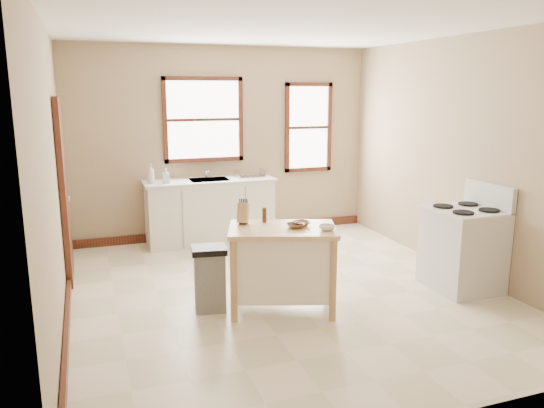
{
  "coord_description": "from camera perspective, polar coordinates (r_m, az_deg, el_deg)",
  "views": [
    {
      "loc": [
        -1.96,
        -5.14,
        2.17
      ],
      "look_at": [
        0.01,
        0.4,
        0.9
      ],
      "focal_mm": 35.0,
      "sensor_mm": 36.0,
      "label": 1
    }
  ],
  "objects": [
    {
      "name": "faucet",
      "position": [
        7.78,
        -7.08,
        3.65
      ],
      "size": [
        0.03,
        0.03,
        0.22
      ],
      "primitive_type": "cylinder",
      "color": "silver",
      "rests_on": "sink_counter"
    },
    {
      "name": "ceiling",
      "position": [
        5.53,
        1.37,
        18.7
      ],
      "size": [
        5.0,
        5.0,
        0.0
      ],
      "primitive_type": "plane",
      "rotation": [
        3.14,
        0.0,
        0.0
      ],
      "color": "white",
      "rests_on": "ground"
    },
    {
      "name": "door_left",
      "position": [
        6.54,
        -21.48,
        1.44
      ],
      "size": [
        0.06,
        0.9,
        2.1
      ],
      "primitive_type": "cube",
      "color": "#421712",
      "rests_on": "ground"
    },
    {
      "name": "baseboard_back",
      "position": [
        8.13,
        -4.98,
        -2.92
      ],
      "size": [
        4.5,
        0.04,
        0.12
      ],
      "primitive_type": "cube",
      "color": "#421712",
      "rests_on": "ground"
    },
    {
      "name": "sink_counter",
      "position": [
        7.71,
        -6.68,
        -0.73
      ],
      "size": [
        1.86,
        0.62,
        0.92
      ],
      "primitive_type": null,
      "color": "silver",
      "rests_on": "ground"
    },
    {
      "name": "knife_block",
      "position": [
        5.31,
        -3.14,
        -1.09
      ],
      "size": [
        0.14,
        0.14,
        0.2
      ],
      "primitive_type": null,
      "rotation": [
        0.0,
        0.0,
        -0.52
      ],
      "color": "tan",
      "rests_on": "kitchen_island"
    },
    {
      "name": "soap_bottle_a",
      "position": [
        7.44,
        -12.92,
        3.21
      ],
      "size": [
        0.12,
        0.12,
        0.26
      ],
      "primitive_type": "imported",
      "rotation": [
        0.0,
        0.0,
        0.25
      ],
      "color": "#B2B2B2",
      "rests_on": "sink_counter"
    },
    {
      "name": "pepper_grinder",
      "position": [
        5.37,
        -0.83,
        -1.19
      ],
      "size": [
        0.05,
        0.05,
        0.15
      ],
      "primitive_type": "cylinder",
      "rotation": [
        0.0,
        0.0,
        -0.24
      ],
      "color": "#482713",
      "rests_on": "kitchen_island"
    },
    {
      "name": "baseboard_left",
      "position": [
        5.56,
        -21.12,
        -11.01
      ],
      "size": [
        0.04,
        5.0,
        0.12
      ],
      "primitive_type": "cube",
      "color": "#421712",
      "rests_on": "ground"
    },
    {
      "name": "window_side",
      "position": [
        8.32,
        3.92,
        8.21
      ],
      "size": [
        0.77,
        0.06,
        1.37
      ],
      "primitive_type": null,
      "color": "#421712",
      "rests_on": "wall_back"
    },
    {
      "name": "bowl_c",
      "position": [
        5.11,
        5.92,
        -2.56
      ],
      "size": [
        0.2,
        0.2,
        0.05
      ],
      "primitive_type": "imported",
      "rotation": [
        0.0,
        0.0,
        -0.38
      ],
      "color": "silver",
      "rests_on": "kitchen_island"
    },
    {
      "name": "wall_left",
      "position": [
        5.2,
        -22.58,
        2.71
      ],
      "size": [
        0.04,
        5.0,
        2.8
      ],
      "primitive_type": "cube",
      "color": "#9F8268",
      "rests_on": "ground"
    },
    {
      "name": "wall_back",
      "position": [
        7.92,
        -5.21,
        6.54
      ],
      "size": [
        4.5,
        0.04,
        2.8
      ],
      "primitive_type": "cube",
      "color": "#9F8268",
      "rests_on": "ground"
    },
    {
      "name": "bowl_a",
      "position": [
        5.17,
        2.5,
        -2.35
      ],
      "size": [
        0.18,
        0.18,
        0.04
      ],
      "primitive_type": "imported",
      "rotation": [
        0.0,
        0.0,
        -0.02
      ],
      "color": "brown",
      "rests_on": "kitchen_island"
    },
    {
      "name": "gas_stove",
      "position": [
        6.2,
        19.89,
        -3.37
      ],
      "size": [
        0.73,
        0.74,
        1.17
      ],
      "primitive_type": null,
      "color": "silver",
      "rests_on": "ground"
    },
    {
      "name": "wall_right",
      "position": [
        6.69,
        19.68,
        4.84
      ],
      "size": [
        0.04,
        5.0,
        2.8
      ],
      "primitive_type": "cube",
      "color": "#9F8268",
      "rests_on": "ground"
    },
    {
      "name": "dish_rack",
      "position": [
        7.77,
        -2.42,
        3.28
      ],
      "size": [
        0.46,
        0.38,
        0.1
      ],
      "primitive_type": null,
      "rotation": [
        0.0,
        0.0,
        0.17
      ],
      "color": "silver",
      "rests_on": "sink_counter"
    },
    {
      "name": "window_main",
      "position": [
        7.81,
        -7.38,
        8.98
      ],
      "size": [
        1.17,
        0.06,
        1.22
      ],
      "primitive_type": null,
      "color": "#421712",
      "rests_on": "wall_back"
    },
    {
      "name": "trash_bin",
      "position": [
        5.37,
        -6.72,
        -7.98
      ],
      "size": [
        0.38,
        0.33,
        0.66
      ],
      "primitive_type": null,
      "rotation": [
        0.0,
        0.0,
        -0.15
      ],
      "color": "gray",
      "rests_on": "ground"
    },
    {
      "name": "bowl_b",
      "position": [
        5.27,
        3.2,
        -2.1
      ],
      "size": [
        0.21,
        0.21,
        0.04
      ],
      "primitive_type": "imported",
      "rotation": [
        0.0,
        0.0,
        0.26
      ],
      "color": "brown",
      "rests_on": "kitchen_island"
    },
    {
      "name": "floor",
      "position": [
        5.91,
        1.23,
        -9.38
      ],
      "size": [
        5.0,
        5.0,
        0.0
      ],
      "primitive_type": "plane",
      "color": "#F5DFC2",
      "rests_on": "ground"
    },
    {
      "name": "soap_bottle_b",
      "position": [
        7.43,
        -11.33,
        3.02
      ],
      "size": [
        0.1,
        0.1,
        0.2
      ],
      "primitive_type": "imported",
      "rotation": [
        0.0,
        0.0,
        -0.13
      ],
      "color": "#B2B2B2",
      "rests_on": "sink_counter"
    },
    {
      "name": "kitchen_island",
      "position": [
        5.32,
        1.13,
        -6.98
      ],
      "size": [
        1.2,
        0.96,
        0.85
      ],
      "primitive_type": null,
      "rotation": [
        0.0,
        0.0,
        -0.33
      ],
      "color": "#E2B185",
      "rests_on": "ground"
    }
  ]
}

